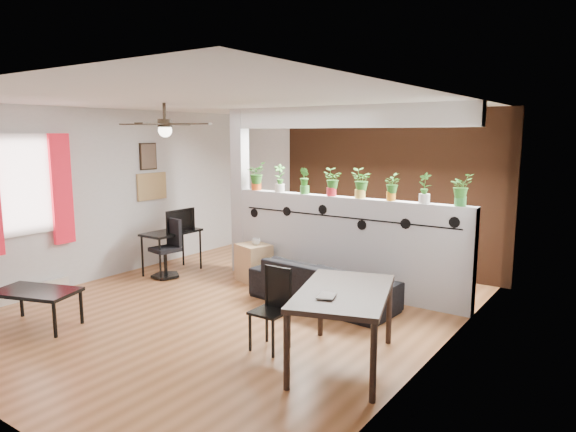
{
  "coord_description": "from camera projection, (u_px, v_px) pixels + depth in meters",
  "views": [
    {
      "loc": [
        4.2,
        -4.76,
        2.22
      ],
      "look_at": [
        0.45,
        0.6,
        1.17
      ],
      "focal_mm": 32.0,
      "sensor_mm": 36.0,
      "label": 1
    }
  ],
  "objects": [
    {
      "name": "room_shell",
      "position": [
        230.0,
        209.0,
        6.37
      ],
      "size": [
        6.3,
        7.1,
        2.9
      ],
      "color": "brown",
      "rests_on": "ground"
    },
    {
      "name": "partition_wall",
      "position": [
        345.0,
        245.0,
        7.23
      ],
      "size": [
        3.6,
        0.18,
        1.35
      ],
      "primitive_type": "cube",
      "color": "#BCBCC1",
      "rests_on": "ground"
    },
    {
      "name": "ceiling_header",
      "position": [
        347.0,
        117.0,
        6.95
      ],
      "size": [
        3.6,
        0.18,
        0.3
      ],
      "primitive_type": "cube",
      "color": "silver",
      "rests_on": "room_shell"
    },
    {
      "name": "pier_column",
      "position": [
        240.0,
        192.0,
        8.21
      ],
      "size": [
        0.22,
        0.2,
        2.6
      ],
      "primitive_type": "cube",
      "color": "#BCBCC1",
      "rests_on": "ground"
    },
    {
      "name": "brick_panel",
      "position": [
        389.0,
        191.0,
        8.32
      ],
      "size": [
        3.9,
        0.05,
        2.6
      ],
      "primitive_type": "cube",
      "color": "#9E522D",
      "rests_on": "ground"
    },
    {
      "name": "vine_decal",
      "position": [
        342.0,
        217.0,
        7.09
      ],
      "size": [
        3.31,
        0.01,
        0.3
      ],
      "color": "black",
      "rests_on": "partition_wall"
    },
    {
      "name": "window_assembly",
      "position": [
        25.0,
        188.0,
        6.81
      ],
      "size": [
        0.09,
        1.3,
        1.55
      ],
      "color": "white",
      "rests_on": "room_shell"
    },
    {
      "name": "baseboard_heater",
      "position": [
        34.0,
        291.0,
        7.03
      ],
      "size": [
        0.08,
        1.0,
        0.18
      ],
      "primitive_type": "cube",
      "color": "silver",
      "rests_on": "ground"
    },
    {
      "name": "corkboard",
      "position": [
        152.0,
        186.0,
        8.59
      ],
      "size": [
        0.03,
        0.6,
        0.45
      ],
      "primitive_type": "cube",
      "color": "#9F7E4D",
      "rests_on": "room_shell"
    },
    {
      "name": "framed_art",
      "position": [
        148.0,
        156.0,
        8.47
      ],
      "size": [
        0.03,
        0.34,
        0.44
      ],
      "color": "#8C7259",
      "rests_on": "room_shell"
    },
    {
      "name": "ceiling_fan",
      "position": [
        165.0,
        126.0,
        6.42
      ],
      "size": [
        1.19,
        1.19,
        0.43
      ],
      "color": "black",
      "rests_on": "room_shell"
    },
    {
      "name": "potted_plant_0",
      "position": [
        256.0,
        175.0,
        7.98
      ],
      "size": [
        0.24,
        0.27,
        0.44
      ],
      "color": "#D85119",
      "rests_on": "partition_wall"
    },
    {
      "name": "potted_plant_1",
      "position": [
        280.0,
        177.0,
        7.73
      ],
      "size": [
        0.27,
        0.26,
        0.42
      ],
      "color": "white",
      "rests_on": "partition_wall"
    },
    {
      "name": "potted_plant_2",
      "position": [
        305.0,
        180.0,
        7.47
      ],
      "size": [
        0.24,
        0.23,
        0.39
      ],
      "color": "green",
      "rests_on": "partition_wall"
    },
    {
      "name": "potted_plant_3",
      "position": [
        332.0,
        181.0,
        7.22
      ],
      "size": [
        0.22,
        0.19,
        0.39
      ],
      "color": "red",
      "rests_on": "partition_wall"
    },
    {
      "name": "potted_plant_4",
      "position": [
        360.0,
        182.0,
        6.96
      ],
      "size": [
        0.25,
        0.22,
        0.41
      ],
      "color": "#DCBE4D",
      "rests_on": "partition_wall"
    },
    {
      "name": "potted_plant_5",
      "position": [
        391.0,
        186.0,
        6.71
      ],
      "size": [
        0.22,
        0.22,
        0.36
      ],
      "color": "orange",
      "rests_on": "partition_wall"
    },
    {
      "name": "potted_plant_6",
      "position": [
        425.0,
        187.0,
        6.45
      ],
      "size": [
        0.25,
        0.25,
        0.39
      ],
      "color": "white",
      "rests_on": "partition_wall"
    },
    {
      "name": "potted_plant_7",
      "position": [
        461.0,
        189.0,
        6.2
      ],
      "size": [
        0.24,
        0.25,
        0.4
      ],
      "color": "#2E8133",
      "rests_on": "partition_wall"
    },
    {
      "name": "sofa",
      "position": [
        323.0,
        284.0,
        6.72
      ],
      "size": [
        1.92,
        0.87,
        0.55
      ],
      "primitive_type": "imported",
      "rotation": [
        0.0,
        0.0,
        3.07
      ],
      "color": "black",
      "rests_on": "ground"
    },
    {
      "name": "cube_shelf",
      "position": [
        254.0,
        263.0,
        7.79
      ],
      "size": [
        0.57,
        0.53,
        0.57
      ],
      "primitive_type": "cube",
      "rotation": [
        0.0,
        0.0,
        -0.3
      ],
      "color": "tan",
      "rests_on": "ground"
    },
    {
      "name": "cup",
      "position": [
        256.0,
        242.0,
        7.71
      ],
      "size": [
        0.16,
        0.16,
        0.1
      ],
      "primitive_type": "imported",
      "rotation": [
        0.0,
        0.0,
        0.4
      ],
      "color": "gray",
      "rests_on": "cube_shelf"
    },
    {
      "name": "computer_desk",
      "position": [
        172.0,
        235.0,
        8.21
      ],
      "size": [
        0.49,
        0.94,
        0.68
      ],
      "color": "black",
      "rests_on": "ground"
    },
    {
      "name": "monitor",
      "position": [
        178.0,
        224.0,
        8.3
      ],
      "size": [
        0.33,
        0.06,
        0.19
      ],
      "primitive_type": "imported",
      "rotation": [
        0.0,
        0.0,
        1.56
      ],
      "color": "black",
      "rests_on": "computer_desk"
    },
    {
      "name": "office_chair",
      "position": [
        168.0,
        252.0,
        7.98
      ],
      "size": [
        0.47,
        0.47,
        0.9
      ],
      "color": "black",
      "rests_on": "ground"
    },
    {
      "name": "dining_table",
      "position": [
        344.0,
        298.0,
        4.89
      ],
      "size": [
        1.21,
        1.55,
        0.75
      ],
      "color": "black",
      "rests_on": "ground"
    },
    {
      "name": "book",
      "position": [
        318.0,
        295.0,
        4.69
      ],
      "size": [
        0.21,
        0.25,
        0.02
      ],
      "primitive_type": "imported",
      "rotation": [
        0.0,
        0.0,
        0.31
      ],
      "color": "gray",
      "rests_on": "dining_table"
    },
    {
      "name": "folding_chair",
      "position": [
        274.0,
        301.0,
        5.32
      ],
      "size": [
        0.35,
        0.35,
        0.85
      ],
      "color": "black",
      "rests_on": "ground"
    },
    {
      "name": "coffee_table",
      "position": [
        36.0,
        294.0,
        5.91
      ],
      "size": [
        1.06,
        0.8,
        0.44
      ],
      "color": "black",
      "rests_on": "ground"
    }
  ]
}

